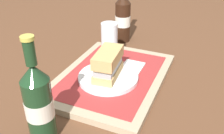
# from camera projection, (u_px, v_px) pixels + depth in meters

# --- Properties ---
(ground_plane) EXTENTS (3.00, 3.00, 0.00)m
(ground_plane) POSITION_uv_depth(u_px,v_px,m) (112.00, 80.00, 0.85)
(ground_plane) COLOR brown
(tray) EXTENTS (0.44, 0.32, 0.02)m
(tray) POSITION_uv_depth(u_px,v_px,m) (112.00, 78.00, 0.84)
(tray) COLOR tan
(tray) RESTS_ON ground_plane
(placemat) EXTENTS (0.38, 0.27, 0.00)m
(placemat) POSITION_uv_depth(u_px,v_px,m) (112.00, 75.00, 0.84)
(placemat) COLOR #9E2D2D
(placemat) RESTS_ON tray
(plate) EXTENTS (0.19, 0.19, 0.01)m
(plate) POSITION_uv_depth(u_px,v_px,m) (107.00, 77.00, 0.81)
(plate) COLOR white
(plate) RESTS_ON placemat
(sandwich) EXTENTS (0.14, 0.08, 0.08)m
(sandwich) POSITION_uv_depth(u_px,v_px,m) (107.00, 63.00, 0.79)
(sandwich) COLOR tan
(sandwich) RESTS_ON plate
(beer_glass) EXTENTS (0.06, 0.06, 0.12)m
(beer_glass) POSITION_uv_depth(u_px,v_px,m) (109.00, 39.00, 0.93)
(beer_glass) COLOR silver
(beer_glass) RESTS_ON placemat
(napkin_folded) EXTENTS (0.09, 0.07, 0.01)m
(napkin_folded) POSITION_uv_depth(u_px,v_px,m) (132.00, 67.00, 0.87)
(napkin_folded) COLOR white
(napkin_folded) RESTS_ON placemat
(beer_bottle) EXTENTS (0.07, 0.07, 0.27)m
(beer_bottle) POSITION_uv_depth(u_px,v_px,m) (123.00, 17.00, 1.08)
(beer_bottle) COLOR black
(beer_bottle) RESTS_ON ground_plane
(second_bottle) EXTENTS (0.07, 0.07, 0.27)m
(second_bottle) POSITION_uv_depth(u_px,v_px,m) (39.00, 103.00, 0.57)
(second_bottle) COLOR #19381E
(second_bottle) RESTS_ON ground_plane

